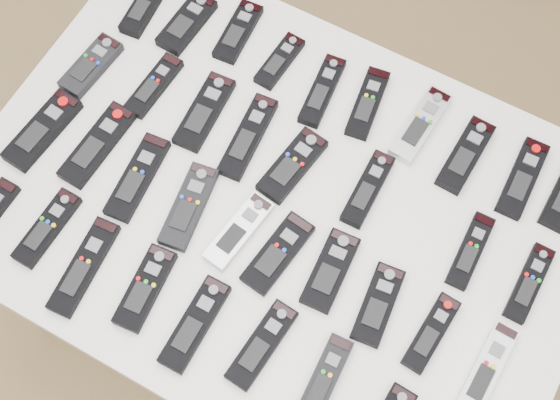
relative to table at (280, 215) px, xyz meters
The scene contains 35 objects.
ground 0.73m from the table, 65.76° to the left, with size 4.00×4.00×0.00m, color #9A7F4E.
table is the anchor object (origin of this frame).
remote_0 0.57m from the table, 151.32° to the left, with size 0.05×0.16×0.02m, color black.
remote_1 0.48m from the table, 144.61° to the left, with size 0.06×0.16×0.02m, color black.
remote_2 0.43m from the table, 131.71° to the left, with size 0.05×0.16×0.02m, color black.
remote_3 0.34m from the table, 119.12° to the left, with size 0.04×0.14×0.02m, color black.
remote_4 0.28m from the table, 99.65° to the left, with size 0.05×0.17×0.02m, color black.
remote_5 0.30m from the table, 79.60° to the left, with size 0.05×0.17×0.02m, color black.
remote_6 0.35m from the table, 59.56° to the left, with size 0.05×0.18×0.02m, color #B7B7BC.
remote_7 0.40m from the table, 44.17° to the left, with size 0.05×0.17×0.02m, color black.
remote_8 0.50m from the table, 35.00° to the left, with size 0.05×0.18×0.02m, color black.
remote_10 0.53m from the table, behind, with size 0.06×0.16×0.02m, color black.
remote_11 0.39m from the table, 163.84° to the left, with size 0.05×0.16×0.02m, color black.
remote_12 0.27m from the table, 156.55° to the left, with size 0.06×0.18×0.02m, color black.
remote_13 0.18m from the table, 143.24° to the left, with size 0.05×0.20×0.02m, color black.
remote_14 0.11m from the table, 101.60° to the left, with size 0.06×0.17×0.02m, color black.
remote_15 0.19m from the table, 37.74° to the left, with size 0.05×0.17×0.02m, color black.
remote_16 0.39m from the table, 13.30° to the left, with size 0.04×0.16×0.02m, color black.
remote_17 0.51m from the table, ahead, with size 0.04×0.16×0.02m, color black.
remote_18 0.53m from the table, 169.15° to the right, with size 0.06×0.19×0.02m, color black.
remote_19 0.41m from the table, 169.87° to the right, with size 0.06×0.20×0.02m, color black.
remote_20 0.30m from the table, 161.67° to the right, with size 0.06×0.19×0.02m, color black.
remote_21 0.20m from the table, 147.71° to the right, with size 0.06×0.18×0.02m, color black.
remote_22 0.12m from the table, 113.39° to the right, with size 0.05×0.17×0.02m, color #B7B7BC.
remote_23 0.13m from the table, 63.27° to the right, with size 0.06×0.17×0.02m, color black.
remote_24 0.19m from the table, 27.13° to the right, with size 0.06×0.16×0.02m, color black.
remote_25 0.29m from the table, 19.77° to the right, with size 0.06×0.16×0.02m, color black.
remote_26 0.40m from the table, 14.33° to the right, with size 0.04×0.16×0.02m, color black.
remote_27 0.51m from the table, 12.82° to the right, with size 0.05×0.19×0.02m, color silver.
remote_29 0.47m from the table, 144.11° to the right, with size 0.05×0.17×0.02m, color black.
remote_30 0.41m from the table, 131.29° to the right, with size 0.05×0.20×0.02m, color black.
remote_31 0.32m from the table, 116.23° to the right, with size 0.06×0.17×0.02m, color black.
remote_32 0.31m from the table, 93.65° to the right, with size 0.05×0.19×0.02m, color black.
remote_33 0.30m from the table, 67.73° to the right, with size 0.05×0.18×0.02m, color black.
remote_34 0.37m from the table, 48.14° to the right, with size 0.05×0.17×0.02m, color black.
Camera 1 is at (0.24, -0.65, 2.23)m, focal length 50.00 mm.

